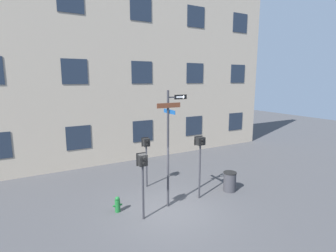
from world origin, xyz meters
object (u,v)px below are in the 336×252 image
pedestrian_signal_right (200,150)px  trash_bin (230,182)px  street_sign_pole (169,139)px  fire_hydrant (118,204)px  pedestrian_signal_across (146,149)px  pedestrian_signal_left (143,168)px

pedestrian_signal_right → trash_bin: size_ratio=3.02×
street_sign_pole → fire_hydrant: size_ratio=7.47×
pedestrian_signal_right → fire_hydrant: bearing=170.7°
pedestrian_signal_across → pedestrian_signal_right: bearing=-56.6°
pedestrian_signal_right → pedestrian_signal_across: size_ratio=1.14×
pedestrian_signal_right → fire_hydrant: pedestrian_signal_right is taller
pedestrian_signal_across → trash_bin: 4.18m
pedestrian_signal_across → fire_hydrant: 3.07m
pedestrian_signal_left → trash_bin: bearing=4.2°
pedestrian_signal_right → pedestrian_signal_across: pedestrian_signal_right is taller
pedestrian_signal_right → trash_bin: (1.67, -0.08, -1.70)m
street_sign_pole → fire_hydrant: 3.27m
street_sign_pole → trash_bin: bearing=-1.6°
pedestrian_signal_left → pedestrian_signal_across: bearing=63.0°
trash_bin → street_sign_pole: bearing=178.4°
street_sign_pole → pedestrian_signal_left: 1.64m
pedestrian_signal_left → trash_bin: 4.78m
street_sign_pole → pedestrian_signal_left: size_ratio=1.88×
trash_bin → pedestrian_signal_left: bearing=-175.8°
street_sign_pole → pedestrian_signal_right: (1.50, -0.01, -0.65)m
pedestrian_signal_across → trash_bin: (3.16, -2.33, -1.43)m
pedestrian_signal_across → fire_hydrant: (-2.03, -1.68, -1.59)m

